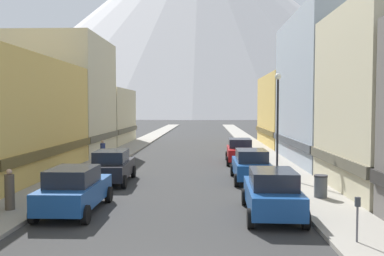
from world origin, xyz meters
TOP-DOWN VIEW (x-y plane):
  - sidewalk_left at (-6.25, 35.00)m, footprint 2.50×100.00m
  - sidewalk_right at (6.25, 35.00)m, footprint 2.50×100.00m
  - storefront_left_2 at (-12.00, 26.25)m, footprint 9.31×9.27m
  - storefront_left_3 at (-11.78, 36.51)m, footprint 8.85×10.52m
  - storefront_right_2 at (10.58, 21.72)m, footprint 6.45×12.64m
  - storefront_right_3 at (12.24, 34.75)m, footprint 9.77×12.46m
  - car_left_0 at (-3.80, 7.12)m, footprint 2.07×4.41m
  - car_left_1 at (-3.80, 13.32)m, footprint 2.21×4.47m
  - car_right_0 at (3.80, 6.84)m, footprint 2.18×4.46m
  - car_right_1 at (3.80, 14.04)m, footprint 2.06×4.40m
  - car_right_2 at (3.80, 21.45)m, footprint 2.16×4.45m
  - parking_meter_near at (5.75, 3.56)m, footprint 0.14×0.10m
  - trash_bin_right at (6.35, 9.48)m, footprint 0.59×0.59m
  - pedestrian_0 at (-6.25, 6.87)m, footprint 0.36×0.36m
  - pedestrian_1 at (-6.25, 20.82)m, footprint 0.36×0.36m
  - streetlamp_right at (5.35, 14.69)m, footprint 0.36×0.36m
  - mountain_backdrop at (-3.39, 260.00)m, footprint 274.21×274.21m

SIDE VIEW (x-z plane):
  - sidewalk_left at x=-6.25m, z-range 0.00..0.15m
  - sidewalk_right at x=6.25m, z-range 0.00..0.15m
  - trash_bin_right at x=6.35m, z-range 0.15..1.13m
  - pedestrian_1 at x=-6.25m, z-range 0.08..1.62m
  - pedestrian_0 at x=-6.25m, z-range 0.08..1.66m
  - car_left_0 at x=-3.80m, z-range 0.01..1.79m
  - car_left_1 at x=-3.80m, z-range 0.01..1.79m
  - car_right_0 at x=3.80m, z-range 0.01..1.79m
  - car_right_1 at x=3.80m, z-range 0.01..1.79m
  - car_right_2 at x=3.80m, z-range 0.01..1.79m
  - parking_meter_near at x=5.75m, z-range 0.35..1.68m
  - storefront_left_3 at x=-11.78m, z-range -0.11..6.03m
  - storefront_right_3 at x=12.24m, z-range -0.14..7.35m
  - streetlamp_right at x=5.35m, z-range 1.06..6.92m
  - storefront_left_2 at x=-12.00m, z-range -0.17..9.83m
  - storefront_right_2 at x=10.58m, z-range -0.18..10.58m
  - mountain_backdrop at x=-3.39m, z-range 0.00..121.80m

